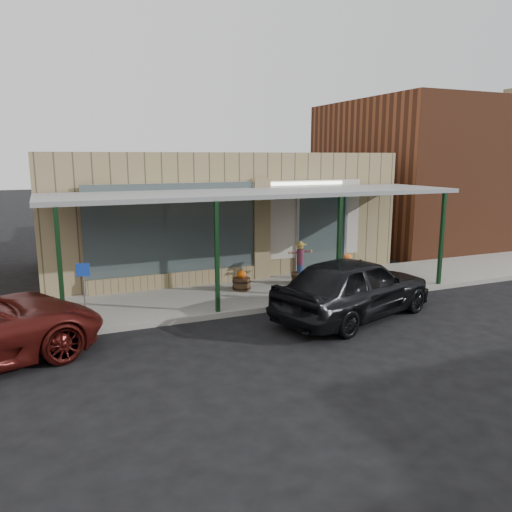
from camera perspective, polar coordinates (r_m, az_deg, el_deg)
name	(u,v)px	position (r m, az deg, el deg)	size (l,w,h in m)	color
ground	(321,334)	(11.87, 7.41, -8.86)	(120.00, 120.00, 0.00)	black
sidewalk	(259,293)	(14.91, 0.40, -4.26)	(40.00, 3.20, 0.15)	gray
storefront	(211,211)	(18.74, -5.19, 5.19)	(12.00, 6.25, 4.20)	#8D7956
awning	(260,194)	(14.36, 0.47, 7.06)	(12.00, 3.00, 3.04)	gray
block_buildings_near	(250,164)	(20.30, -0.71, 10.43)	(61.00, 8.00, 8.00)	brown
barrel_scarecrow	(300,269)	(15.62, 5.05, -1.54)	(0.82, 0.67, 1.37)	#523A20
barrel_pumpkin	(242,282)	(14.94, -1.66, -3.03)	(0.68, 0.68, 0.63)	#523A20
handicap_sign	(84,285)	(12.35, -19.06, -3.20)	(0.31, 0.09, 1.49)	gray
parked_sedan	(354,287)	(12.96, 11.15, -3.48)	(5.13, 3.34, 1.62)	black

